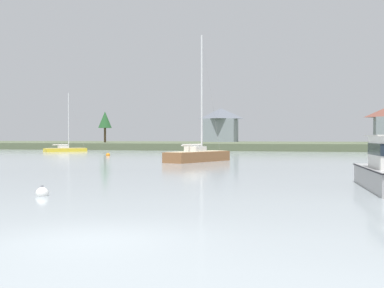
{
  "coord_description": "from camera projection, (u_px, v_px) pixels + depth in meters",
  "views": [
    {
      "loc": [
        4.97,
        -9.54,
        2.21
      ],
      "look_at": [
        -6.17,
        30.26,
        1.69
      ],
      "focal_mm": 45.34,
      "sensor_mm": 36.0,
      "label": 1
    }
  ],
  "objects": [
    {
      "name": "cottage_behind_trees",
      "position": [
        221.0,
        124.0,
        120.81
      ],
      "size": [
        8.29,
        6.82,
        8.4
      ],
      "color": "gray",
      "rests_on": "far_shore_bank"
    },
    {
      "name": "mooring_buoy_orange",
      "position": [
        108.0,
        155.0,
        60.14
      ],
      "size": [
        0.5,
        0.5,
        0.56
      ],
      "color": "orange",
      "rests_on": "ground"
    },
    {
      "name": "shore_tree_center",
      "position": [
        105.0,
        120.0,
        104.57
      ],
      "size": [
        2.9,
        2.9,
        6.7
      ],
      "color": "brown",
      "rests_on": "far_shore_bank"
    },
    {
      "name": "sailboat_yellow",
      "position": [
        65.0,
        150.0,
        77.57
      ],
      "size": [
        5.82,
        6.21,
        9.78
      ],
      "color": "gold",
      "rests_on": "ground"
    },
    {
      "name": "mooring_buoy_white",
      "position": [
        42.0,
        193.0,
        18.5
      ],
      "size": [
        0.49,
        0.49,
        0.54
      ],
      "color": "white",
      "rests_on": "ground"
    },
    {
      "name": "dinghy_black",
      "position": [
        210.0,
        154.0,
        62.27
      ],
      "size": [
        3.1,
        1.7,
        0.51
      ],
      "color": "black",
      "rests_on": "ground"
    },
    {
      "name": "sailboat_wood",
      "position": [
        198.0,
        159.0,
        45.16
      ],
      "size": [
        4.76,
        8.1,
        12.53
      ],
      "color": "brown",
      "rests_on": "ground"
    },
    {
      "name": "ground_plane",
      "position": [
        90.0,
        239.0,
        10.55
      ],
      "size": [
        553.9,
        553.9,
        0.0
      ],
      "primitive_type": "plane",
      "color": "#939EA3"
    },
    {
      "name": "far_shore_bank",
      "position": [
        303.0,
        145.0,
        103.94
      ],
      "size": [
        249.26,
        53.92,
        1.23
      ],
      "primitive_type": "cube",
      "color": "#4C563D",
      "rests_on": "ground"
    }
  ]
}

